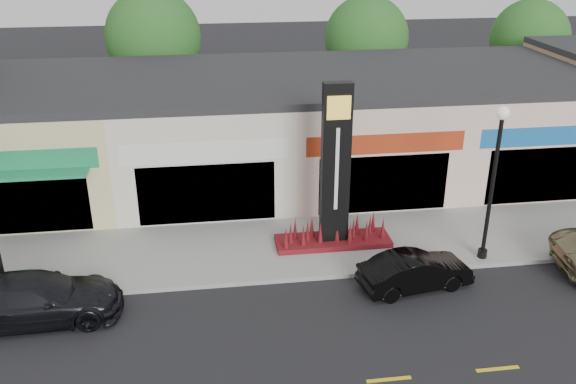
% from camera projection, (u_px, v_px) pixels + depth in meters
% --- Properties ---
extents(ground, '(120.00, 120.00, 0.00)m').
position_uv_depth(ground, '(263.00, 321.00, 18.25)').
color(ground, black).
rests_on(ground, ground).
extents(sidewalk, '(52.00, 4.30, 0.15)m').
position_uv_depth(sidewalk, '(251.00, 249.00, 22.16)').
color(sidewalk, gray).
rests_on(sidewalk, ground).
extents(curb, '(52.00, 0.20, 0.15)m').
position_uv_depth(curb, '(257.00, 282.00, 20.13)').
color(curb, gray).
rests_on(curb, ground).
extents(shop_beige, '(7.00, 10.85, 4.80)m').
position_uv_depth(shop_beige, '(43.00, 136.00, 26.60)').
color(shop_beige, '#CCBB82').
rests_on(shop_beige, ground).
extents(shop_cream, '(7.00, 10.01, 4.80)m').
position_uv_depth(shop_cream, '(204.00, 129.00, 27.49)').
color(shop_cream, beige).
rests_on(shop_cream, ground).
extents(shop_pink_w, '(7.00, 10.01, 4.80)m').
position_uv_depth(shop_pink_w, '(355.00, 123.00, 28.37)').
color(shop_pink_w, beige).
rests_on(shop_pink_w, ground).
extents(shop_pink_e, '(7.00, 10.01, 4.80)m').
position_uv_depth(shop_pink_e, '(497.00, 117.00, 29.25)').
color(shop_pink_e, beige).
rests_on(shop_pink_e, ground).
extents(tree_rear_west, '(5.20, 5.20, 7.83)m').
position_uv_depth(tree_rear_west, '(153.00, 37.00, 33.31)').
color(tree_rear_west, '#382619').
rests_on(tree_rear_west, ground).
extents(tree_rear_mid, '(4.80, 4.80, 7.29)m').
position_uv_depth(tree_rear_mid, '(366.00, 38.00, 34.95)').
color(tree_rear_mid, '#382619').
rests_on(tree_rear_mid, ground).
extents(tree_rear_east, '(4.60, 4.60, 6.94)m').
position_uv_depth(tree_rear_east, '(529.00, 39.00, 36.31)').
color(tree_rear_east, '#382619').
rests_on(tree_rear_east, ground).
extents(lamp_east_near, '(0.44, 0.44, 5.47)m').
position_uv_depth(lamp_east_near, '(495.00, 169.00, 20.12)').
color(lamp_east_near, black).
rests_on(lamp_east_near, sidewalk).
extents(pylon_sign, '(4.20, 1.30, 6.00)m').
position_uv_depth(pylon_sign, '(335.00, 190.00, 21.51)').
color(pylon_sign, '#5A0F13').
rests_on(pylon_sign, sidewalk).
extents(car_dark_sedan, '(2.29, 5.14, 1.46)m').
position_uv_depth(car_dark_sedan, '(35.00, 299.00, 18.04)').
color(car_dark_sedan, black).
rests_on(car_dark_sedan, ground).
extents(car_black_conv, '(1.91, 3.87, 1.22)m').
position_uv_depth(car_black_conv, '(415.00, 271.00, 19.69)').
color(car_black_conv, black).
rests_on(car_black_conv, ground).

